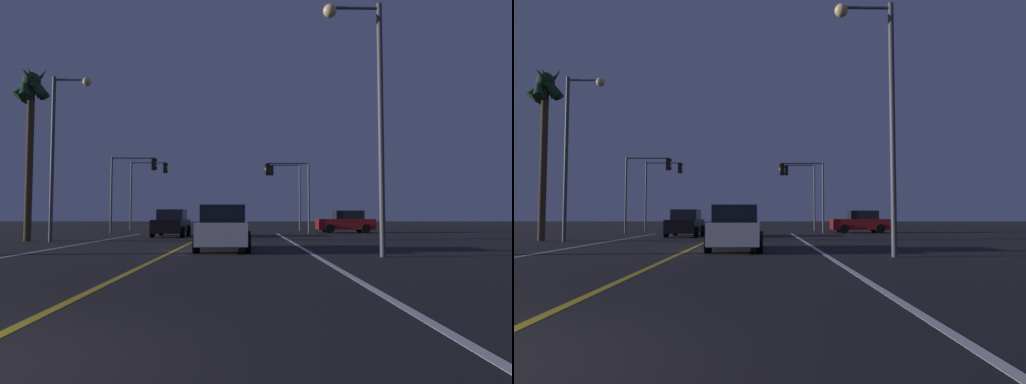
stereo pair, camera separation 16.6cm
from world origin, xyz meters
The scene contains 13 objects.
lane_edge_right centered at (4.94, 11.26, 0.00)m, with size 0.16×34.53×0.01m, color silver.
lane_edge_left centered at (-4.94, 11.26, 0.00)m, with size 0.16×34.53×0.01m, color silver.
lane_center_divider centered at (0.00, 11.26, 0.00)m, with size 0.16×34.53×0.01m, color gold.
car_crossing_side centered at (10.30, 29.95, 0.82)m, with size 4.30×2.02×1.70m.
car_oncoming centered at (-2.04, 24.22, 0.82)m, with size 2.02×4.30×1.70m.
car_lead_same_lane centered at (1.83, 13.18, 0.82)m, with size 2.02×4.30×1.70m.
traffic_light_near_right centered at (5.72, 29.03, 3.94)m, with size 3.37×0.36×5.28m.
traffic_light_near_left centered at (-5.73, 29.03, 4.20)m, with size 3.43×0.36×5.65m.
traffic_light_far_right centered at (6.08, 34.53, 4.26)m, with size 2.77×0.36×5.79m.
traffic_light_far_left centered at (-5.87, 34.53, 4.40)m, with size 3.24×0.36×5.96m.
street_lamp_right_near centered at (6.60, 10.35, 5.18)m, with size 1.93×0.44×8.22m.
street_lamp_left_mid centered at (-6.60, 18.39, 5.22)m, with size 1.94×0.44×8.30m.
palm_tree_left_mid centered at (-8.67, 19.49, 7.38)m, with size 1.95×1.94×9.32m.
Camera 1 is at (2.69, -3.48, 1.30)m, focal length 30.70 mm.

